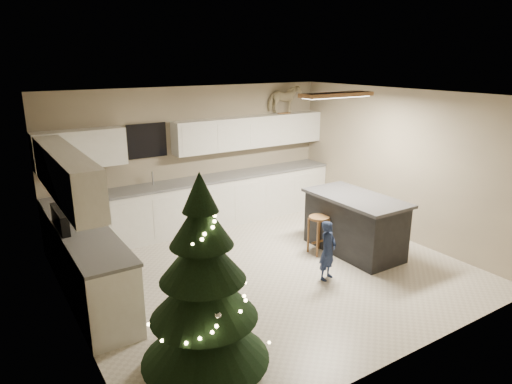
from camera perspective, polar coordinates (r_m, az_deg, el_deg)
ground_plane at (r=6.99m, az=1.57°, el=-9.77°), size 5.50×5.50×0.00m
room_shell at (r=6.43m, az=1.85°, el=4.42°), size 5.52×5.02×2.61m
cabinetry at (r=7.68m, az=-11.02°, el=-1.53°), size 5.50×3.20×2.00m
island at (r=7.64m, az=12.20°, el=-3.91°), size 0.90×1.70×0.95m
bar_stool at (r=7.47m, az=7.85°, el=-4.19°), size 0.33×0.33×0.63m
christmas_tree at (r=4.54m, az=-6.56°, el=-12.93°), size 1.33×1.28×2.12m
toddler at (r=6.65m, az=8.97°, el=-7.23°), size 0.37×0.31×0.88m
rocking_horse at (r=9.32m, az=3.54°, el=11.54°), size 0.68×0.39×0.57m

